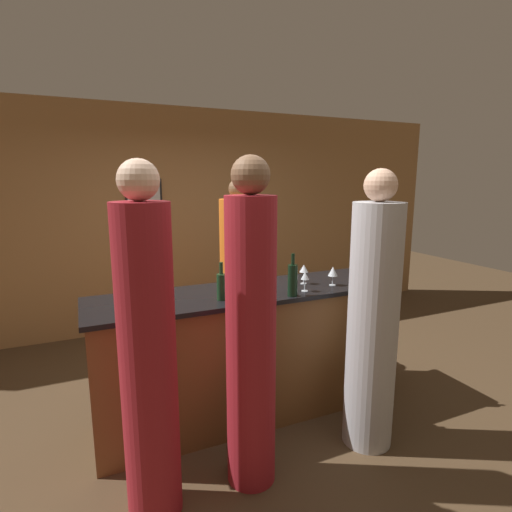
{
  "coord_description": "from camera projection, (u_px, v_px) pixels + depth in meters",
  "views": [
    {
      "loc": [
        -1.18,
        -2.79,
        1.91
      ],
      "look_at": [
        0.11,
        0.1,
        1.3
      ],
      "focal_mm": 28.0,
      "sensor_mm": 36.0,
      "label": 1
    }
  ],
  "objects": [
    {
      "name": "wine_glass_2",
      "position": [
        225.0,
        280.0,
        3.03
      ],
      "size": [
        0.06,
        0.06,
        0.15
      ],
      "color": "silver",
      "rests_on": "bar_counter"
    },
    {
      "name": "bar_counter",
      "position": [
        249.0,
        352.0,
        3.24
      ],
      "size": [
        2.46,
        0.67,
        1.05
      ],
      "color": "brown",
      "rests_on": "ground_plane"
    },
    {
      "name": "wine_bottle_0",
      "position": [
        221.0,
        286.0,
        2.87
      ],
      "size": [
        0.07,
        0.07,
        0.28
      ],
      "color": "#19381E",
      "rests_on": "bar_counter"
    },
    {
      "name": "wine_glass_6",
      "position": [
        305.0,
        277.0,
        3.09
      ],
      "size": [
        0.06,
        0.06,
        0.16
      ],
      "color": "silver",
      "rests_on": "bar_counter"
    },
    {
      "name": "wine_glass_7",
      "position": [
        365.0,
        267.0,
        3.42
      ],
      "size": [
        0.06,
        0.06,
        0.16
      ],
      "color": "silver",
      "rests_on": "bar_counter"
    },
    {
      "name": "guest_0",
      "position": [
        251.0,
        336.0,
        2.42
      ],
      "size": [
        0.31,
        0.31,
        2.05
      ],
      "color": "maroon",
      "rests_on": "ground_plane"
    },
    {
      "name": "wine_glass_1",
      "position": [
        251.0,
        282.0,
        2.88
      ],
      "size": [
        0.07,
        0.07,
        0.17
      ],
      "color": "silver",
      "rests_on": "bar_counter"
    },
    {
      "name": "wine_glass_0",
      "position": [
        333.0,
        272.0,
        3.27
      ],
      "size": [
        0.08,
        0.08,
        0.16
      ],
      "color": "silver",
      "rests_on": "bar_counter"
    },
    {
      "name": "bartender",
      "position": [
        239.0,
        281.0,
        4.06
      ],
      "size": [
        0.39,
        0.39,
        1.92
      ],
      "rotation": [
        0.0,
        0.0,
        3.14
      ],
      "color": "orange",
      "rests_on": "ground_plane"
    },
    {
      "name": "wine_bottle_1",
      "position": [
        293.0,
        280.0,
        2.97
      ],
      "size": [
        0.07,
        0.07,
        0.32
      ],
      "color": "black",
      "rests_on": "bar_counter"
    },
    {
      "name": "wine_glass_5",
      "position": [
        149.0,
        291.0,
        2.66
      ],
      "size": [
        0.08,
        0.08,
        0.17
      ],
      "color": "silver",
      "rests_on": "bar_counter"
    },
    {
      "name": "guest_1",
      "position": [
        148.0,
        357.0,
        2.17
      ],
      "size": [
        0.31,
        0.31,
        2.01
      ],
      "color": "maroon",
      "rests_on": "ground_plane"
    },
    {
      "name": "guest_2",
      "position": [
        373.0,
        322.0,
        2.8
      ],
      "size": [
        0.35,
        0.35,
        1.98
      ],
      "color": "#B2B2B7",
      "rests_on": "ground_plane"
    },
    {
      "name": "ground_plane",
      "position": [
        249.0,
        411.0,
        3.34
      ],
      "size": [
        14.0,
        14.0,
        0.0
      ],
      "primitive_type": "plane",
      "color": "#4C3823"
    },
    {
      "name": "wine_bottle_2",
      "position": [
        374.0,
        272.0,
        3.28
      ],
      "size": [
        0.07,
        0.07,
        0.28
      ],
      "color": "black",
      "rests_on": "bar_counter"
    },
    {
      "name": "back_wall",
      "position": [
        179.0,
        219.0,
        5.16
      ],
      "size": [
        8.0,
        0.08,
        2.8
      ],
      "color": "#A37547",
      "rests_on": "ground_plane"
    },
    {
      "name": "wine_glass_4",
      "position": [
        244.0,
        277.0,
        3.02
      ],
      "size": [
        0.08,
        0.08,
        0.17
      ],
      "color": "silver",
      "rests_on": "bar_counter"
    },
    {
      "name": "wine_glass_3",
      "position": [
        304.0,
        269.0,
        3.31
      ],
      "size": [
        0.07,
        0.07,
        0.16
      ],
      "color": "silver",
      "rests_on": "bar_counter"
    }
  ]
}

